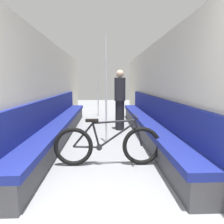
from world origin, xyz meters
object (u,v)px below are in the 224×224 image
(bicycle, at_px, (108,145))
(bench_seat_row_right, at_px, (148,124))
(bench_seat_row_left, at_px, (59,125))
(grab_pole_far, at_px, (98,87))
(grab_pole_near, at_px, (106,92))
(passenger_standing, at_px, (120,99))

(bicycle, bearing_deg, bench_seat_row_right, 72.97)
(bench_seat_row_left, relative_size, grab_pole_far, 2.79)
(bench_seat_row_left, bearing_deg, grab_pole_near, -26.44)
(bicycle, xyz_separation_m, grab_pole_far, (-0.27, 5.20, 0.78))
(bicycle, distance_m, grab_pole_far, 5.26)
(grab_pole_near, relative_size, passenger_standing, 1.39)
(bench_seat_row_right, relative_size, grab_pole_near, 2.79)
(bench_seat_row_right, bearing_deg, grab_pole_far, 111.02)
(passenger_standing, bearing_deg, bench_seat_row_right, -8.50)
(grab_pole_near, bearing_deg, grab_pole_far, 93.93)
(grab_pole_near, distance_m, grab_pole_far, 3.93)
(passenger_standing, bearing_deg, bicycle, -55.97)
(bench_seat_row_left, distance_m, bench_seat_row_right, 2.14)
(bench_seat_row_left, relative_size, grab_pole_near, 2.79)
(grab_pole_near, bearing_deg, passenger_standing, 73.72)
(bench_seat_row_left, xyz_separation_m, grab_pole_near, (1.11, -0.55, 0.80))
(bench_seat_row_right, relative_size, bicycle, 3.75)
(bench_seat_row_right, height_order, bicycle, bench_seat_row_right)
(grab_pole_far, bearing_deg, grab_pole_near, -86.07)
(bicycle, relative_size, grab_pole_near, 0.74)
(bench_seat_row_left, height_order, passenger_standing, passenger_standing)
(passenger_standing, bearing_deg, grab_pole_near, -63.85)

